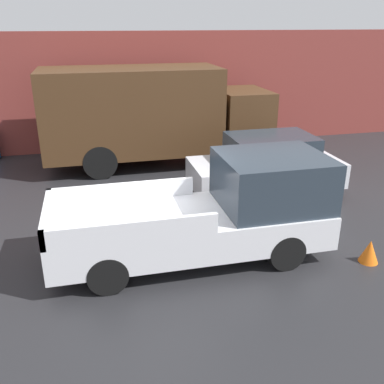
# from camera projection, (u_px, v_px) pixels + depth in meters

# --- Properties ---
(ground_plane) EXTENTS (60.00, 60.00, 0.00)m
(ground_plane) POSITION_uv_depth(u_px,v_px,m) (156.00, 241.00, 9.73)
(ground_plane) COLOR #232326
(building_wall) EXTENTS (28.00, 0.15, 4.32)m
(building_wall) POSITION_uv_depth(u_px,v_px,m) (121.00, 92.00, 16.03)
(building_wall) COLOR brown
(building_wall) RESTS_ON ground
(pickup_truck) EXTENTS (5.65, 2.07, 2.11)m
(pickup_truck) POSITION_uv_depth(u_px,v_px,m) (216.00, 212.00, 8.84)
(pickup_truck) COLOR silver
(pickup_truck) RESTS_ON ground
(car) EXTENTS (4.23, 1.88, 1.71)m
(car) POSITION_uv_depth(u_px,v_px,m) (267.00, 165.00, 12.09)
(car) COLOR silver
(car) RESTS_ON ground
(delivery_truck) EXTENTS (7.59, 2.48, 3.26)m
(delivery_truck) POSITION_uv_depth(u_px,v_px,m) (151.00, 113.00, 14.31)
(delivery_truck) COLOR #472D19
(delivery_truck) RESTS_ON ground
(traffic_cone) EXTENTS (0.40, 0.40, 0.49)m
(traffic_cone) POSITION_uv_depth(u_px,v_px,m) (369.00, 251.00, 8.79)
(traffic_cone) COLOR orange
(traffic_cone) RESTS_ON ground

